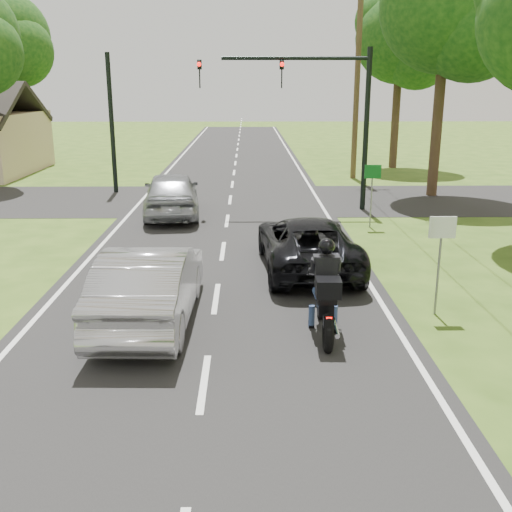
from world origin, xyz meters
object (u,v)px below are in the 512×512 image
at_px(traffic_signal, 318,100).
at_px(silver_suv, 171,193).
at_px(silver_sedan, 150,285).
at_px(sign_green, 372,181).
at_px(sign_white, 441,242).
at_px(dark_suv, 307,243).
at_px(motorcycle_rider, 325,298).
at_px(utility_pole_far, 357,76).

bearing_deg(traffic_signal, silver_suv, -168.47).
height_order(silver_sedan, sign_green, sign_green).
bearing_deg(sign_white, dark_suv, 126.62).
height_order(sign_white, sign_green, same).
bearing_deg(motorcycle_rider, traffic_signal, 86.99).
bearing_deg(silver_sedan, silver_suv, -84.28).
distance_m(motorcycle_rider, sign_white, 2.83).
height_order(motorcycle_rider, silver_sedan, motorcycle_rider).
distance_m(silver_sedan, traffic_signal, 12.68).
relative_size(dark_suv, utility_pole_far, 0.50).
xyz_separation_m(traffic_signal, utility_pole_far, (2.86, 8.00, 0.95)).
bearing_deg(motorcycle_rider, utility_pole_far, 81.08).
distance_m(silver_suv, sign_green, 7.26).
xyz_separation_m(motorcycle_rider, utility_pole_far, (3.99, 20.07, 4.32)).
relative_size(silver_sedan, sign_green, 2.27).
bearing_deg(motorcycle_rider, silver_sedan, 170.39).
bearing_deg(sign_green, silver_sedan, -126.50).
bearing_deg(motorcycle_rider, silver_suv, 113.59).
height_order(traffic_signal, utility_pole_far, utility_pole_far).
xyz_separation_m(motorcycle_rider, silver_sedan, (-3.47, 0.73, 0.04)).
distance_m(traffic_signal, utility_pole_far, 8.55).
xyz_separation_m(silver_sedan, sign_green, (6.16, 8.32, 0.79)).
height_order(silver_sedan, traffic_signal, traffic_signal).
bearing_deg(dark_suv, silver_sedan, 42.28).
bearing_deg(silver_sedan, dark_suv, -133.48).
bearing_deg(silver_sedan, motorcycle_rider, 169.32).
xyz_separation_m(silver_suv, utility_pole_far, (8.26, 9.10, 4.24)).
height_order(utility_pole_far, sign_green, utility_pole_far).
bearing_deg(silver_suv, sign_white, 118.32).
bearing_deg(motorcycle_rider, sign_white, 25.28).
height_order(dark_suv, silver_suv, silver_suv).
bearing_deg(dark_suv, traffic_signal, -100.74).
xyz_separation_m(traffic_signal, sign_white, (1.36, -11.02, -2.54)).
relative_size(motorcycle_rider, traffic_signal, 0.35).
bearing_deg(dark_suv, sign_green, -121.87).
bearing_deg(traffic_signal, sign_green, -62.62).
relative_size(motorcycle_rider, dark_suv, 0.45).
relative_size(silver_sedan, utility_pole_far, 0.48).
xyz_separation_m(motorcycle_rider, dark_suv, (0.07, 4.31, -0.06)).
xyz_separation_m(silver_suv, sign_white, (6.76, -9.92, 0.76)).
xyz_separation_m(motorcycle_rider, sign_white, (2.49, 1.05, 0.83)).
relative_size(traffic_signal, utility_pole_far, 0.64).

